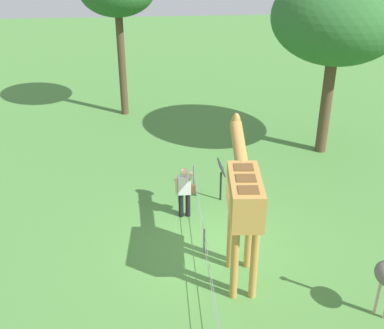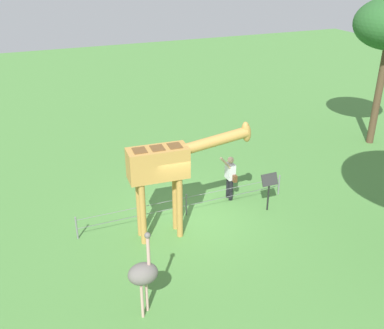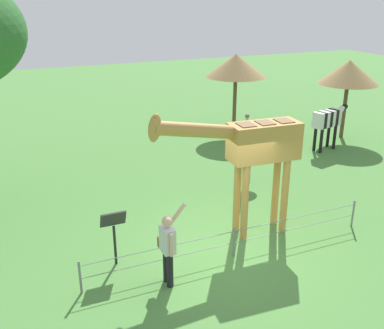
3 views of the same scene
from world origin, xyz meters
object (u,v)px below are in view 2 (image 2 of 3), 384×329
at_px(giraffe, 168,166).
at_px(ostrich, 143,274).
at_px(visitor, 230,175).
at_px(info_sign, 269,185).

distance_m(giraffe, ostrich, 3.52).
height_order(giraffe, visitor, giraffe).
distance_m(visitor, ostrich, 5.94).
bearing_deg(visitor, info_sign, -54.12).
distance_m(visitor, info_sign, 1.42).
xyz_separation_m(visitor, info_sign, (0.83, -1.15, 0.05)).
height_order(visitor, info_sign, visitor).
distance_m(ostrich, info_sign, 5.91).
height_order(ostrich, info_sign, ostrich).
bearing_deg(info_sign, visitor, 125.88).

